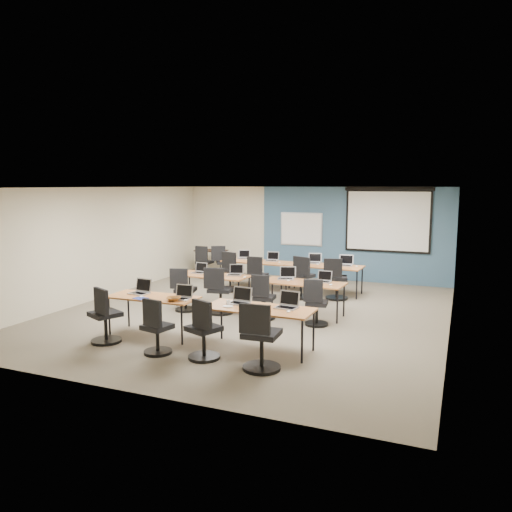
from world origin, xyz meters
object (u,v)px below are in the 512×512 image
at_px(task_chair_5, 219,295).
at_px(task_chair_8, 230,274).
at_px(training_table_back_right, 324,267).
at_px(laptop_8, 243,257).
at_px(laptop_6, 286,276).
at_px(task_chair_10, 301,281).
at_px(training_table_front_left, 153,299).
at_px(laptop_10, 314,261).
at_px(utility_table, 211,253).
at_px(spare_chair_b, 204,265).
at_px(projector_screen, 388,217).
at_px(task_chair_2, 203,335).
at_px(spare_chair_a, 223,265).
at_px(laptop_0, 141,290).
at_px(laptop_5, 235,273).
at_px(laptop_4, 200,270).
at_px(training_table_mid_left, 213,277).
at_px(task_chair_9, 257,279).
at_px(task_chair_6, 263,301).
at_px(task_chair_4, 184,293).
at_px(laptop_1, 182,295).
at_px(training_table_back_left, 256,263).
at_px(whiteboard, 301,229).
at_px(laptop_7, 324,279).
at_px(laptop_3, 288,304).
at_px(training_table_front_right, 259,310).
at_px(task_chair_7, 316,307).
at_px(laptop_2, 240,299).
at_px(task_chair_11, 336,282).
at_px(training_table_mid_right, 303,284).
at_px(laptop_9, 272,259).
at_px(laptop_11, 345,263).
at_px(task_chair_1, 156,331).
at_px(task_chair_0, 105,320).

distance_m(task_chair_5, task_chair_8, 2.35).
xyz_separation_m(training_table_back_right, laptop_8, (-2.37, 0.26, 0.10)).
relative_size(laptop_6, task_chair_10, 0.33).
xyz_separation_m(training_table_front_left, laptop_10, (1.65, 4.91, 0.11)).
height_order(utility_table, spare_chair_b, spare_chair_b).
height_order(projector_screen, task_chair_2, projector_screen).
xyz_separation_m(laptop_6, spare_chair_a, (-2.97, 2.89, -0.38)).
height_order(laptop_0, laptop_5, laptop_0).
relative_size(laptop_4, utility_table, 0.33).
xyz_separation_m(training_table_mid_left, task_chair_9, (0.44, 1.55, -0.28)).
bearing_deg(laptop_4, task_chair_6, -14.53).
bearing_deg(task_chair_4, laptop_1, -75.11).
bearing_deg(task_chair_6, laptop_0, -143.56).
xyz_separation_m(training_table_back_left, spare_chair_b, (-2.00, 0.75, -0.29)).
distance_m(whiteboard, laptop_0, 6.63).
distance_m(laptop_5, task_chair_6, 1.30).
relative_size(task_chair_2, utility_table, 1.05).
xyz_separation_m(laptop_7, task_chair_9, (-2.11, 1.39, -0.38)).
bearing_deg(task_chair_9, task_chair_10, 2.18).
bearing_deg(laptop_3, task_chair_10, 110.46).
height_order(laptop_3, task_chair_8, task_chair_8).
xyz_separation_m(training_table_back_left, laptop_6, (1.59, -2.11, 0.11)).
distance_m(training_table_front_right, task_chair_8, 4.80).
relative_size(training_table_mid_left, laptop_6, 4.81).
height_order(task_chair_7, task_chair_9, task_chair_9).
relative_size(task_chair_9, spare_chair_b, 1.02).
xyz_separation_m(whiteboard, utility_table, (-2.75, -0.52, -0.79)).
height_order(training_table_mid_left, spare_chair_a, spare_chair_a).
bearing_deg(task_chair_2, training_table_front_left, 173.37).
distance_m(laptop_2, task_chair_7, 1.88).
relative_size(laptop_5, laptop_7, 1.05).
distance_m(laptop_3, utility_table, 7.50).
height_order(task_chair_11, spare_chair_a, task_chair_11).
bearing_deg(whiteboard, laptop_4, -105.53).
distance_m(training_table_mid_right, laptop_9, 3.00).
bearing_deg(laptop_5, laptop_9, 70.45).
bearing_deg(laptop_2, whiteboard, 102.91).
relative_size(training_table_back_left, laptop_11, 5.07).
height_order(laptop_0, spare_chair_b, laptop_0).
xyz_separation_m(training_table_mid_left, task_chair_1, (0.66, -3.27, -0.29)).
xyz_separation_m(task_chair_4, task_chair_10, (2.00, 2.17, 0.04)).
distance_m(task_chair_1, utility_table, 7.48).
relative_size(training_table_back_right, laptop_4, 6.20).
relative_size(task_chair_0, task_chair_10, 0.96).
xyz_separation_m(laptop_3, task_chair_5, (-2.13, 1.69, -0.37)).
bearing_deg(task_chair_9, training_table_mid_right, -39.95).
xyz_separation_m(laptop_7, spare_chair_b, (-4.43, 2.89, -0.39)).
height_order(projector_screen, task_chair_0, projector_screen).
bearing_deg(task_chair_8, laptop_9, 62.22).
bearing_deg(laptop_5, utility_table, 105.55).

